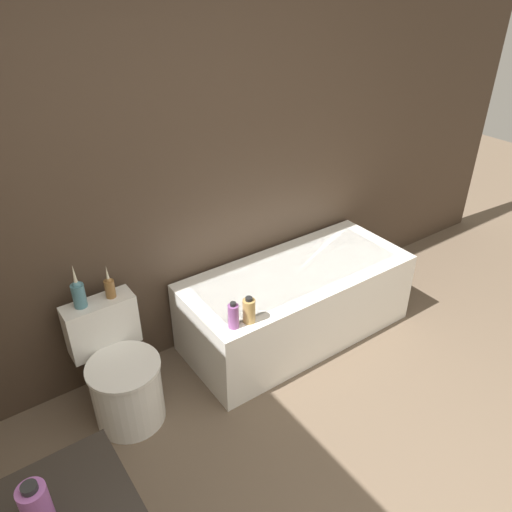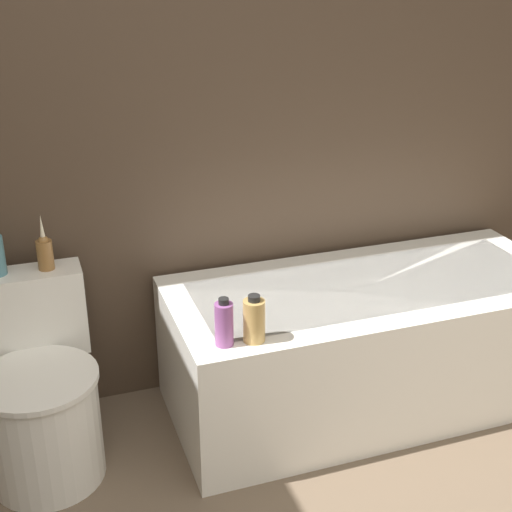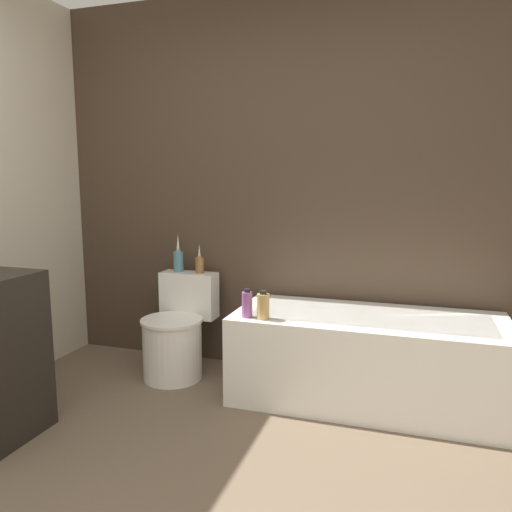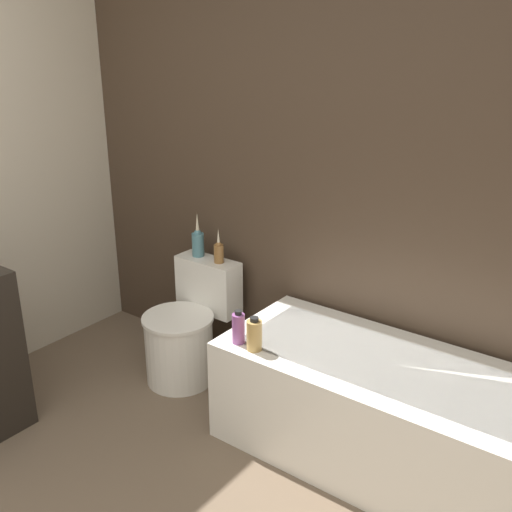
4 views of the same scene
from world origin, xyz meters
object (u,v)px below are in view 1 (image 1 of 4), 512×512
(bathtub, at_px, (296,302))
(vase_silver, at_px, (110,287))
(toilet, at_px, (121,376))
(vase_gold, at_px, (78,293))
(shampoo_bottle_short, at_px, (249,310))
(shampoo_bottle_tall, at_px, (233,316))
(soap_bottle_glass, at_px, (36,505))

(bathtub, distance_m, vase_silver, 1.32)
(toilet, bearing_deg, vase_gold, 110.96)
(vase_gold, bearing_deg, vase_silver, -3.70)
(vase_silver, relative_size, shampoo_bottle_short, 1.23)
(toilet, bearing_deg, shampoo_bottle_short, -21.20)
(shampoo_bottle_short, bearing_deg, vase_gold, 147.91)
(bathtub, distance_m, vase_gold, 1.49)
(shampoo_bottle_tall, bearing_deg, toilet, 156.27)
(vase_silver, height_order, shampoo_bottle_tall, vase_silver)
(shampoo_bottle_tall, xyz_separation_m, shampoo_bottle_short, (0.10, -0.01, -0.00))
(bathtub, xyz_separation_m, soap_bottle_glass, (-1.90, -1.04, 0.68))
(bathtub, bearing_deg, soap_bottle_glass, -151.16)
(soap_bottle_glass, distance_m, shampoo_bottle_tall, 1.49)
(vase_silver, distance_m, shampoo_bottle_short, 0.80)
(vase_gold, xyz_separation_m, vase_silver, (0.17, -0.01, -0.02))
(bathtub, distance_m, shampoo_bottle_short, 0.72)
(soap_bottle_glass, height_order, shampoo_bottle_short, soap_bottle_glass)
(vase_gold, xyz_separation_m, shampoo_bottle_short, (0.80, -0.50, -0.16))
(vase_gold, distance_m, shampoo_bottle_tall, 0.86)
(toilet, bearing_deg, soap_bottle_glass, -119.69)
(toilet, xyz_separation_m, vase_gold, (-0.09, 0.22, 0.49))
(vase_gold, bearing_deg, shampoo_bottle_short, -32.09)
(vase_silver, bearing_deg, soap_bottle_glass, -118.47)
(vase_silver, xyz_separation_m, shampoo_bottle_short, (0.62, -0.49, -0.14))
(vase_silver, height_order, shampoo_bottle_short, vase_silver)
(soap_bottle_glass, bearing_deg, vase_gold, 68.00)
(bathtub, relative_size, shampoo_bottle_short, 9.48)
(bathtub, bearing_deg, shampoo_bottle_short, -155.96)
(soap_bottle_glass, relative_size, shampoo_bottle_tall, 1.04)
(bathtub, relative_size, vase_gold, 5.94)
(toilet, distance_m, vase_silver, 0.52)
(soap_bottle_glass, xyz_separation_m, vase_gold, (0.52, 1.28, -0.18))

